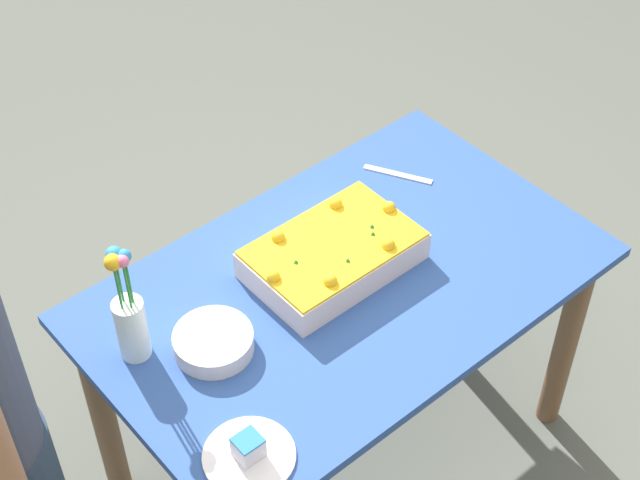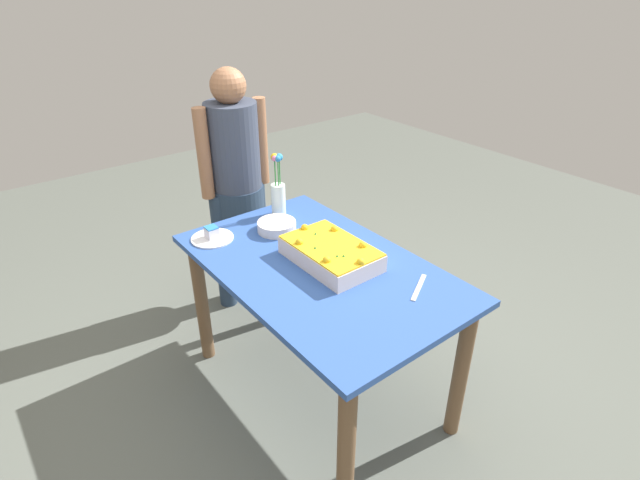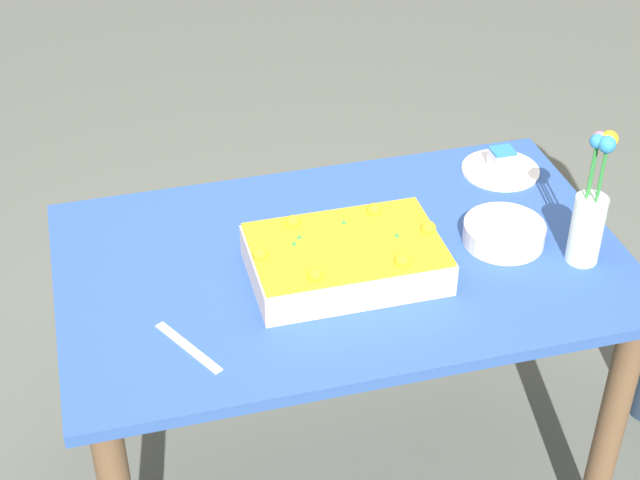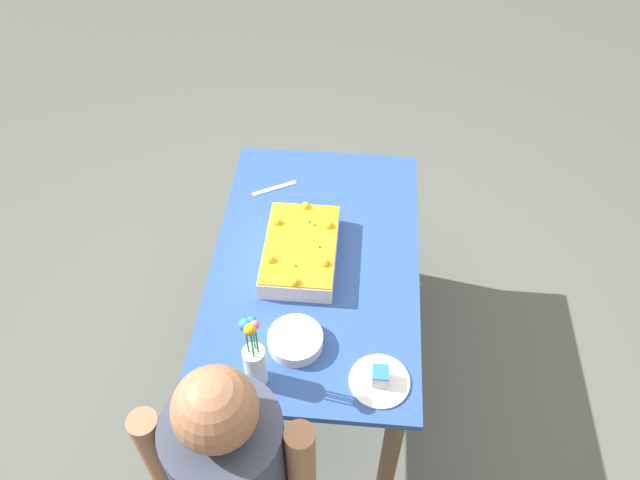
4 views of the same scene
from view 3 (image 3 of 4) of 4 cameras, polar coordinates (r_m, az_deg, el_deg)
ground_plane at (r=2.87m, az=1.12°, el=-13.46°), size 8.00×8.00×0.00m
dining_table at (r=2.42m, az=1.30°, el=-3.56°), size 1.35×0.83×0.77m
sheet_cake at (r=2.26m, az=1.50°, el=-1.06°), size 0.44×0.28×0.11m
serving_plate_with_slice at (r=2.70m, az=10.48°, el=4.24°), size 0.21×0.21×0.07m
cake_knife at (r=2.11m, az=-7.67°, el=-6.21°), size 0.12×0.19×0.00m
flower_vase at (r=2.34m, az=15.41°, el=1.38°), size 0.08×0.08×0.34m
fruit_bowl at (r=2.42m, az=10.65°, el=0.40°), size 0.20×0.20×0.05m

